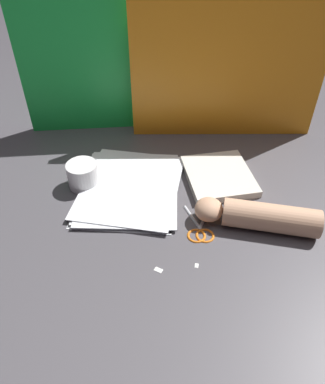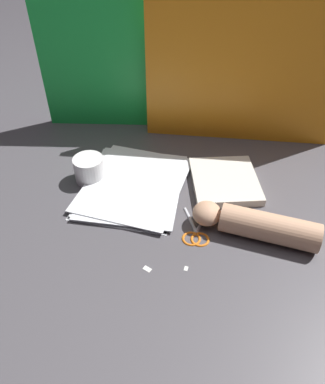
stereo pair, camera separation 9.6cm
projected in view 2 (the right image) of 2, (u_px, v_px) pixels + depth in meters
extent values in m
plane|color=#4C494F|center=(155.00, 199.00, 1.09)|extent=(6.00, 6.00, 0.00)
cube|color=green|center=(119.00, 62.00, 1.25)|extent=(0.53, 0.13, 0.47)
cube|color=orange|center=(244.00, 76.00, 1.18)|extent=(0.63, 0.09, 0.46)
cube|color=white|center=(131.00, 188.00, 1.12)|extent=(0.29, 0.35, 0.00)
cube|color=white|center=(133.00, 185.00, 1.13)|extent=(0.29, 0.34, 0.00)
cube|color=white|center=(133.00, 184.00, 1.13)|extent=(0.30, 0.35, 0.00)
cube|color=white|center=(133.00, 185.00, 1.12)|extent=(0.31, 0.36, 0.00)
cube|color=white|center=(135.00, 183.00, 1.12)|extent=(0.30, 0.36, 0.00)
cube|color=silver|center=(225.00, 181.00, 1.13)|extent=(0.25, 0.26, 0.02)
sphere|color=silver|center=(196.00, 231.00, 0.99)|extent=(0.01, 0.01, 0.01)
cylinder|color=silver|center=(190.00, 219.00, 1.02)|extent=(0.05, 0.08, 0.01)
torus|color=orange|center=(200.00, 238.00, 0.97)|extent=(0.07, 0.07, 0.01)
cylinder|color=silver|center=(203.00, 220.00, 1.02)|extent=(0.03, 0.09, 0.01)
torus|color=orange|center=(191.00, 238.00, 0.97)|extent=(0.06, 0.06, 0.01)
cylinder|color=tan|center=(269.00, 227.00, 0.95)|extent=(0.25, 0.10, 0.08)
ellipsoid|color=tan|center=(207.00, 213.00, 0.99)|extent=(0.08, 0.09, 0.06)
cube|color=white|center=(147.00, 269.00, 0.90)|extent=(0.02, 0.02, 0.00)
cube|color=white|center=(186.00, 268.00, 0.90)|extent=(0.01, 0.01, 0.00)
cylinder|color=white|center=(89.00, 169.00, 1.13)|extent=(0.09, 0.09, 0.08)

